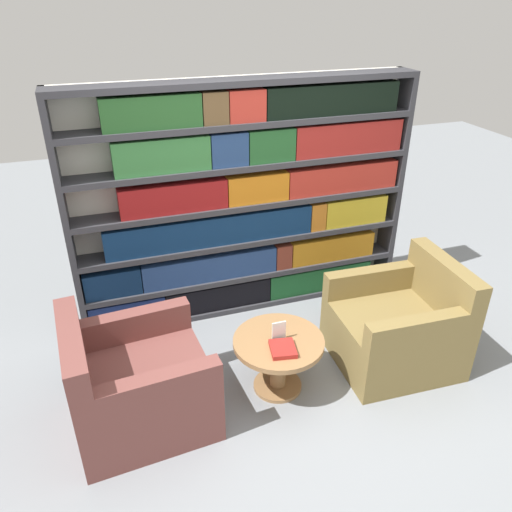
# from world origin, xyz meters

# --- Properties ---
(ground_plane) EXTENTS (14.00, 14.00, 0.00)m
(ground_plane) POSITION_xyz_m (0.00, 0.00, 0.00)
(ground_plane) COLOR gray
(bookshelf) EXTENTS (3.04, 0.30, 2.12)m
(bookshelf) POSITION_xyz_m (0.03, 1.46, 1.04)
(bookshelf) COLOR silver
(bookshelf) RESTS_ON ground_plane
(armchair_left) EXTENTS (0.98, 0.92, 0.87)m
(armchair_left) POSITION_xyz_m (-1.17, 0.26, 0.30)
(armchair_left) COLOR brown
(armchair_left) RESTS_ON ground_plane
(armchair_right) EXTENTS (0.96, 0.89, 0.87)m
(armchair_right) POSITION_xyz_m (0.92, 0.26, 0.30)
(armchair_right) COLOR olive
(armchair_right) RESTS_ON ground_plane
(coffee_table) EXTENTS (0.68, 0.68, 0.46)m
(coffee_table) POSITION_xyz_m (-0.12, 0.24, 0.33)
(coffee_table) COLOR olive
(coffee_table) RESTS_ON ground_plane
(table_sign) EXTENTS (0.10, 0.06, 0.16)m
(table_sign) POSITION_xyz_m (-0.12, 0.24, 0.52)
(table_sign) COLOR black
(table_sign) RESTS_ON coffee_table
(stray_book) EXTENTS (0.21, 0.23, 0.04)m
(stray_book) POSITION_xyz_m (-0.14, 0.12, 0.47)
(stray_book) COLOR maroon
(stray_book) RESTS_ON coffee_table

